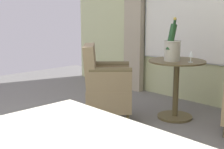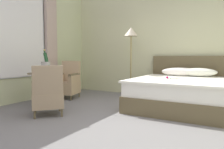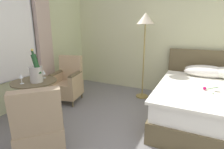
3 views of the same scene
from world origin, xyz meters
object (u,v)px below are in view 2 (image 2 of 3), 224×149
(champagne_bucket, at_px, (46,66))
(wine_glass_near_edge, at_px, (36,68))
(floor_lamp_brass, at_px, (131,37))
(armchair_facing_bed, at_px, (48,92))
(side_table_round, at_px, (44,86))
(wine_glass_near_bucket, at_px, (50,68))
(armchair_by_window, at_px, (68,82))
(bed, at_px, (182,91))

(champagne_bucket, relative_size, wine_glass_near_edge, 3.55)
(floor_lamp_brass, distance_m, armchair_facing_bed, 2.75)
(floor_lamp_brass, bearing_deg, side_table_round, -123.61)
(side_table_round, distance_m, wine_glass_near_edge, 0.44)
(side_table_round, xyz_separation_m, champagne_bucket, (0.09, -0.02, 0.45))
(floor_lamp_brass, height_order, wine_glass_near_bucket, floor_lamp_brass)
(floor_lamp_brass, height_order, armchair_by_window, floor_lamp_brass)
(bed, xyz_separation_m, floor_lamp_brass, (-1.46, 0.55, 1.25))
(bed, relative_size, armchair_by_window, 2.20)
(floor_lamp_brass, xyz_separation_m, armchair_facing_bed, (-0.56, -2.43, -1.17))
(armchair_facing_bed, bearing_deg, champagne_bucket, 137.82)
(bed, distance_m, armchair_by_window, 2.88)
(armchair_by_window, xyz_separation_m, armchair_facing_bed, (0.83, -1.51, 0.01))
(wine_glass_near_edge, height_order, armchair_by_window, armchair_by_window)
(armchair_facing_bed, bearing_deg, side_table_round, 140.89)
(wine_glass_near_edge, bearing_deg, floor_lamp_brass, 57.84)
(bed, bearing_deg, wine_glass_near_edge, -151.35)
(floor_lamp_brass, relative_size, side_table_round, 2.54)
(bed, relative_size, armchair_facing_bed, 2.31)
(champagne_bucket, bearing_deg, bed, 27.09)
(wine_glass_near_bucket, bearing_deg, bed, 22.70)
(wine_glass_near_edge, bearing_deg, armchair_facing_bed, -27.11)
(side_table_round, distance_m, armchair_by_window, 0.97)
(wine_glass_near_bucket, relative_size, armchair_by_window, 0.14)
(bed, bearing_deg, champagne_bucket, -152.91)
(wine_glass_near_bucket, distance_m, armchair_by_window, 0.88)
(wine_glass_near_edge, height_order, armchair_facing_bed, armchair_facing_bed)
(bed, distance_m, armchair_facing_bed, 2.76)
(side_table_round, height_order, wine_glass_near_edge, wine_glass_near_edge)
(wine_glass_near_bucket, xyz_separation_m, armchair_by_window, (-0.15, 0.76, -0.41))
(wine_glass_near_bucket, distance_m, armchair_facing_bed, 1.08)
(bed, bearing_deg, floor_lamp_brass, 159.40)
(champagne_bucket, relative_size, armchair_facing_bed, 0.56)
(armchair_facing_bed, bearing_deg, wine_glass_near_edge, 152.89)
(armchair_facing_bed, bearing_deg, bed, 42.88)
(wine_glass_near_bucket, relative_size, wine_glass_near_edge, 0.94)
(side_table_round, relative_size, wine_glass_near_edge, 5.01)
(bed, height_order, wine_glass_near_edge, bed)
(bed, relative_size, floor_lamp_brass, 1.16)
(bed, distance_m, side_table_round, 3.02)
(wine_glass_near_edge, distance_m, armchair_facing_bed, 0.92)
(side_table_round, bearing_deg, armchair_by_window, 98.48)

